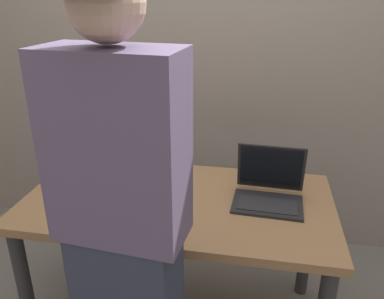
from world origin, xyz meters
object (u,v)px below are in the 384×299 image
object	(u,v)px
beer_bottle_dark	(94,164)
beer_bottle_brown	(82,156)
person_figure	(124,237)
laptop	(269,188)
beer_bottle_amber	(118,150)

from	to	relation	value
beer_bottle_dark	beer_bottle_brown	world-z (taller)	beer_bottle_brown
beer_bottle_brown	person_figure	size ratio (longest dim) A/B	0.18
laptop	beer_bottle_brown	distance (m)	0.94
beer_bottle_dark	beer_bottle_brown	size ratio (longest dim) A/B	0.94
beer_bottle_amber	beer_bottle_brown	bearing A→B (deg)	-151.74
beer_bottle_dark	person_figure	size ratio (longest dim) A/B	0.16
laptop	beer_bottle_amber	bearing A→B (deg)	168.74
laptop	person_figure	xyz separation A→B (m)	(-0.46, -0.62, 0.11)
laptop	beer_bottle_brown	xyz separation A→B (m)	(-0.93, 0.07, 0.05)
beer_bottle_brown	laptop	bearing A→B (deg)	-4.27
beer_bottle_dark	person_figure	world-z (taller)	person_figure
laptop	beer_bottle_amber	size ratio (longest dim) A/B	0.99
beer_bottle_amber	person_figure	world-z (taller)	person_figure
beer_bottle_brown	beer_bottle_dark	bearing A→B (deg)	-33.91
beer_bottle_amber	person_figure	bearing A→B (deg)	-67.91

